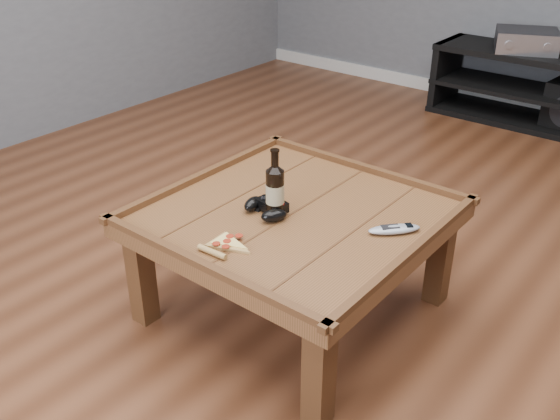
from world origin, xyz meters
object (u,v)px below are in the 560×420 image
Objects in this scene: smartphone at (261,203)px; pizza_slice at (225,244)px; media_console at (535,90)px; beer_bottle at (275,189)px; game_controller at (267,208)px; remote_control at (394,229)px; av_receiver at (526,40)px; coffee_table at (295,226)px.

pizza_slice is at bearing -75.17° from smartphone.
beer_bottle is at bearing -90.92° from media_console.
game_controller is 1.12× the size of remote_control.
smartphone is at bearing -92.84° from media_console.
game_controller is 0.41× the size of av_receiver.
av_receiver is at bearing 86.46° from smartphone.
remote_control reaches higher than coffee_table.
remote_control is at bearing 31.92° from game_controller.
coffee_table is 5.06× the size of game_controller.
game_controller is (-0.07, -0.08, 0.09)m from coffee_table.
smartphone is (-0.10, 0.31, -0.00)m from pizza_slice.
remote_control is at bearing -103.05° from av_receiver.
coffee_table is 0.35m from pizza_slice.
coffee_table is 4.78× the size of pizza_slice.
media_console is at bearing -21.27° from av_receiver.
beer_bottle is 0.45m from remote_control.
coffee_table is 0.14m from game_controller.
av_receiver is at bearing 101.22° from game_controller.
pizza_slice is 0.43× the size of av_receiver.
pizza_slice is at bearing -88.47° from beer_bottle.
av_receiver is (-0.05, 2.82, 0.09)m from game_controller.
beer_bottle is at bearing -125.85° from coffee_table.
media_console is at bearing 98.75° from game_controller.
media_console is at bearing 89.08° from beer_bottle.
pizza_slice is at bearing -96.27° from coffee_table.
game_controller reaches higher than media_console.
remote_control reaches higher than pizza_slice.
pizza_slice is 0.60m from remote_control.
coffee_table is at bearing 54.15° from beer_bottle.
pizza_slice is 0.32m from smartphone.
smartphone is at bearing -123.27° from remote_control.
smartphone is at bearing -166.31° from coffee_table.
media_console is 2.80m from smartphone.
av_receiver reaches higher than smartphone.
beer_bottle reaches higher than media_console.
beer_bottle is at bearing -20.37° from smartphone.
beer_bottle reaches higher than game_controller.
av_receiver is (-0.08, 2.81, 0.01)m from beer_bottle.
av_receiver reaches higher than coffee_table.
game_controller is at bearing -112.52° from av_receiver.
media_console reaches higher than pizza_slice.
smartphone is at bearing -113.84° from av_receiver.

